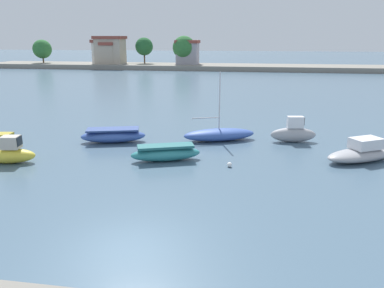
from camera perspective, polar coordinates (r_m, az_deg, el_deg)
name	(u,v)px	position (r m, az deg, el deg)	size (l,w,h in m)	color
ground_plane	(128,248)	(14.26, -9.51, -15.12)	(400.00, 400.00, 0.00)	#476075
moored_boat_1	(8,153)	(25.16, -25.79, -1.28)	(3.44, 1.65, 1.65)	yellow
moored_boat_2	(113,136)	(27.76, -11.70, 1.24)	(4.81, 2.75, 0.99)	#3856A8
moored_boat_3	(166,153)	(23.16, -3.95, -1.38)	(4.38, 2.58, 0.98)	teal
moored_boat_4	(219,134)	(27.67, 4.09, 1.44)	(5.47, 3.37, 4.94)	#3856A8
moored_boat_5	(293,133)	(28.13, 14.93, 1.59)	(3.31, 1.42, 1.86)	#9E9EA3
moored_boat_6	(362,153)	(25.26, 24.01, -1.20)	(5.01, 3.93, 1.40)	#9E9EA3
mooring_buoy_0	(229,165)	(22.17, 5.63, -3.09)	(0.28, 0.28, 0.28)	white
distant_shoreline	(208,60)	(90.49, 2.38, 12.49)	(120.29, 11.11, 8.22)	gray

